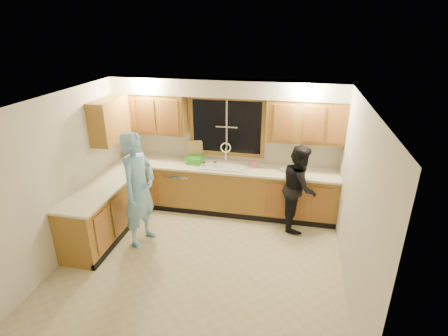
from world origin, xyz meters
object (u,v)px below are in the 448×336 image
object	(u,v)px
stove	(86,229)
dish_crate	(195,160)
man	(139,190)
bowl	(286,170)
sink	(224,169)
soap_bottle	(254,163)
knife_block	(137,154)
dishwasher	(181,187)
woman	(299,187)

from	to	relation	value
stove	dish_crate	bearing A→B (deg)	56.17
man	bowl	size ratio (longest dim) A/B	9.30
sink	man	size ratio (longest dim) A/B	0.45
stove	soap_bottle	size ratio (longest dim) A/B	4.60
man	soap_bottle	bearing A→B (deg)	-39.81
knife_block	dish_crate	size ratio (longest dim) A/B	0.73
dish_crate	soap_bottle	bearing A→B (deg)	1.24
dishwasher	woman	world-z (taller)	woman
soap_bottle	bowl	size ratio (longest dim) A/B	0.95
man	knife_block	bearing A→B (deg)	36.66
stove	soap_bottle	distance (m)	3.07
dishwasher	man	distance (m)	1.43
dishwasher	stove	size ratio (longest dim) A/B	0.91
dishwasher	knife_block	bearing A→B (deg)	177.34
knife_block	soap_bottle	xyz separation A→B (m)	(2.31, 0.02, -0.01)
dish_crate	stove	bearing A→B (deg)	-123.83
stove	woman	world-z (taller)	woman
knife_block	bowl	xyz separation A→B (m)	(2.89, -0.02, -0.08)
stove	knife_block	world-z (taller)	knife_block
bowl	woman	bearing A→B (deg)	-50.75
stove	dish_crate	world-z (taller)	dish_crate
knife_block	bowl	distance (m)	2.89
soap_bottle	dish_crate	bearing A→B (deg)	-178.76
dishwasher	man	world-z (taller)	man
man	dish_crate	distance (m)	1.44
stove	man	distance (m)	1.00
sink	bowl	world-z (taller)	sink
man	soap_bottle	distance (m)	2.15
sink	woman	bearing A→B (deg)	-12.42
soap_bottle	man	bearing A→B (deg)	-140.72
stove	knife_block	size ratio (longest dim) A/B	4.28
sink	stove	bearing A→B (deg)	-134.61
sink	knife_block	size ratio (longest dim) A/B	4.09
stove	bowl	size ratio (longest dim) A/B	4.39
sink	dishwasher	size ratio (longest dim) A/B	1.05
knife_block	dish_crate	distance (m)	1.19
dish_crate	bowl	bearing A→B (deg)	-0.64
woman	knife_block	xyz separation A→B (m)	(-3.15, 0.34, 0.26)
stove	sink	bearing A→B (deg)	45.39
dish_crate	soap_bottle	size ratio (longest dim) A/B	1.48
knife_block	stove	bearing A→B (deg)	-121.92
bowl	stove	bearing A→B (deg)	-148.15
woman	dishwasher	bearing A→B (deg)	79.38
stove	dish_crate	distance (m)	2.29
stove	soap_bottle	xyz separation A→B (m)	(2.36, 1.87, 0.57)
knife_block	soap_bottle	bearing A→B (deg)	-29.77
man	woman	distance (m)	2.70
man	dish_crate	bearing A→B (deg)	-11.11
dishwasher	woman	size ratio (longest dim) A/B	0.54
woman	bowl	world-z (taller)	woman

